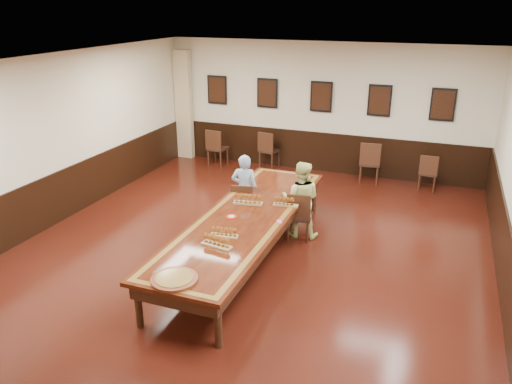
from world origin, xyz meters
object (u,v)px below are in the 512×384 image
at_px(carved_platter, 174,279).
at_px(chair_woman, 300,215).
at_px(spare_chair_b, 269,149).
at_px(spare_chair_a, 218,147).
at_px(spare_chair_d, 428,172).
at_px(person_woman, 301,200).
at_px(conference_table, 245,224).
at_px(chair_man, 244,204).
at_px(spare_chair_c, 370,162).
at_px(person_man, 245,190).

bearing_deg(carved_platter, chair_woman, 77.50).
bearing_deg(spare_chair_b, spare_chair_a, 23.87).
xyz_separation_m(spare_chair_d, carved_platter, (-2.76, -6.73, 0.35)).
height_order(spare_chair_d, person_woman, person_woman).
relative_size(spare_chair_a, person_woman, 0.68).
distance_m(spare_chair_a, spare_chair_d, 5.30).
relative_size(spare_chair_b, person_woman, 0.66).
relative_size(chair_woman, spare_chair_b, 0.96).
height_order(spare_chair_d, carved_platter, spare_chair_d).
distance_m(spare_chair_d, carved_platter, 7.28).
height_order(person_woman, conference_table, person_woman).
height_order(chair_man, conference_table, chair_man).
distance_m(chair_man, spare_chair_b, 3.70).
bearing_deg(conference_table, spare_chair_c, 73.54).
bearing_deg(spare_chair_c, spare_chair_b, -11.92).
xyz_separation_m(chair_woman, spare_chair_b, (-1.93, 3.77, 0.02)).
distance_m(chair_woman, spare_chair_c, 3.60).
distance_m(chair_man, spare_chair_a, 3.90).
distance_m(spare_chair_d, conference_table, 5.26).
bearing_deg(spare_chair_c, spare_chair_d, 171.73).
bearing_deg(carved_platter, chair_man, 97.41).
distance_m(spare_chair_b, carved_platter, 7.12).
bearing_deg(chair_woman, spare_chair_a, -54.92).
distance_m(spare_chair_a, person_woman, 4.67).
distance_m(spare_chair_d, person_man, 4.58).
xyz_separation_m(spare_chair_b, conference_table, (1.28, -4.80, 0.13)).
distance_m(chair_man, person_man, 0.28).
xyz_separation_m(chair_man, spare_chair_b, (-0.77, 3.62, 0.04)).
height_order(chair_man, person_man, person_man).
bearing_deg(chair_woman, spare_chair_d, -128.61).
relative_size(chair_man, chair_woman, 0.95).
height_order(chair_woman, spare_chair_a, spare_chair_a).
relative_size(spare_chair_c, conference_table, 0.20).
relative_size(chair_man, spare_chair_d, 1.02).
distance_m(person_man, person_woman, 1.17).
bearing_deg(person_man, carved_platter, 86.10).
bearing_deg(chair_woman, spare_chair_b, -71.26).
bearing_deg(spare_chair_a, conference_table, 124.83).
bearing_deg(person_woman, spare_chair_c, -110.05).
bearing_deg(chair_man, carved_platter, 86.00).
xyz_separation_m(person_man, conference_table, (0.53, -1.28, -0.09)).
bearing_deg(person_man, chair_man, 90.00).
height_order(spare_chair_b, conference_table, spare_chair_b).
bearing_deg(conference_table, chair_woman, 57.86).
distance_m(spare_chair_b, person_woman, 4.15).
relative_size(chair_woman, person_woman, 0.64).
relative_size(chair_woman, conference_table, 0.18).
relative_size(spare_chair_d, carved_platter, 1.40).
relative_size(spare_chair_a, carved_platter, 1.59).
relative_size(person_man, conference_table, 0.28).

